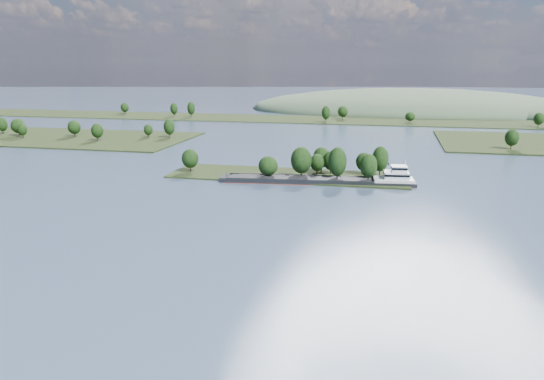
# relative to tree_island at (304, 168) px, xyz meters

# --- Properties ---
(ground) EXTENTS (1800.00, 1800.00, 0.00)m
(ground) POSITION_rel_tree_island_xyz_m (-6.86, -59.05, -4.11)
(ground) COLOR #3B4C67
(ground) RESTS_ON ground
(tree_island) EXTENTS (100.00, 30.00, 15.11)m
(tree_island) POSITION_rel_tree_island_xyz_m (0.00, 0.00, 0.00)
(tree_island) COLOR black
(tree_island) RESTS_ON ground
(back_shoreline) EXTENTS (900.00, 60.00, 15.93)m
(back_shoreline) POSITION_rel_tree_island_xyz_m (1.33, 220.79, -3.48)
(back_shoreline) COLOR black
(back_shoreline) RESTS_ON ground
(hill_west) EXTENTS (320.00, 160.00, 44.00)m
(hill_west) POSITION_rel_tree_island_xyz_m (53.14, 320.95, -4.11)
(hill_west) COLOR #445B3E
(hill_west) RESTS_ON ground
(cargo_barge) EXTENTS (78.05, 17.17, 10.48)m
(cargo_barge) POSITION_rel_tree_island_xyz_m (12.01, -8.58, -2.79)
(cargo_barge) COLOR black
(cargo_barge) RESTS_ON ground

